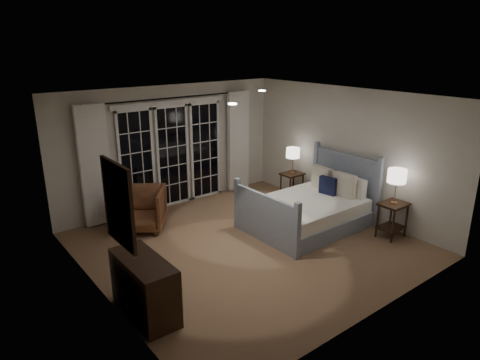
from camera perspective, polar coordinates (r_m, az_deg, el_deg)
floor at (r=7.39m, az=0.96°, el=-8.62°), size 5.00×5.00×0.00m
ceiling at (r=6.66m, az=1.08°, el=11.00°), size 5.00×5.00×0.00m
wall_left at (r=5.78m, az=-18.71°, el=-3.91°), size 0.02×5.00×2.50m
wall_right at (r=8.66m, az=14.03°, el=3.68°), size 0.02×5.00×2.50m
wall_back at (r=8.93m, az=-9.14°, el=4.43°), size 5.00×0.02×2.50m
wall_front at (r=5.34m, az=18.22°, el=-5.67°), size 5.00×0.02×2.50m
french_doors at (r=8.94m, az=-8.96°, el=3.39°), size 2.50×0.04×2.20m
curtain_rod at (r=8.67m, az=-9.14°, el=10.75°), size 3.50×0.03×0.03m
curtain_left at (r=8.21m, az=-18.78°, el=1.76°), size 0.55×0.10×2.25m
curtain_right at (r=9.74m, az=-0.24°, el=5.18°), size 0.55×0.10×2.25m
downlight_a at (r=7.63m, az=2.95°, el=11.79°), size 0.12×0.12×0.01m
downlight_b at (r=5.98m, az=-1.01°, el=10.10°), size 0.12×0.12×0.01m
bed at (r=8.09m, az=9.26°, el=-3.95°), size 2.14×1.53×1.24m
nightstand_left at (r=7.98m, az=19.66°, el=-4.38°), size 0.49×0.39×0.63m
nightstand_right at (r=9.39m, az=6.92°, el=-0.28°), size 0.45×0.36×0.59m
lamp_left at (r=7.75m, az=20.20°, el=0.47°), size 0.32×0.32×0.61m
lamp_right at (r=9.21m, az=7.07°, el=3.57°), size 0.29×0.29×0.56m
armchair at (r=8.05m, az=-13.08°, el=-3.79°), size 1.18×1.18×0.78m
dresser at (r=5.64m, az=-12.60°, el=-13.75°), size 0.46×1.08×0.77m
mirror at (r=5.05m, az=-15.90°, el=-3.14°), size 0.05×0.85×1.00m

